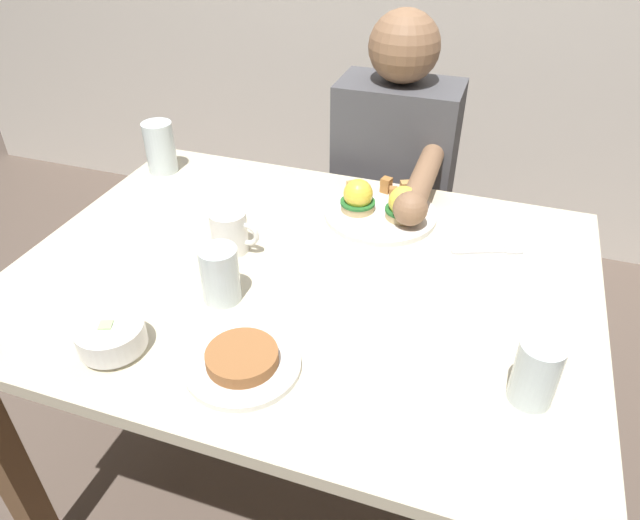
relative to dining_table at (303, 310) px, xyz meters
The scene contains 11 objects.
ground_plane 0.63m from the dining_table, ahead, with size 6.00×6.00×0.00m, color brown.
dining_table is the anchor object (origin of this frame).
eggs_benedict_plate 0.32m from the dining_table, 69.27° to the left, with size 0.27×0.27×0.09m.
fruit_bowl 0.42m from the dining_table, 126.08° to the right, with size 0.12×0.12×0.06m.
coffee_mug 0.24m from the dining_table, behind, with size 0.11×0.08×0.09m.
fork 0.44m from the dining_table, 28.77° to the left, with size 0.15×0.07×0.00m.
water_glass_near 0.64m from the dining_table, 148.82° to the left, with size 0.08×0.08×0.14m.
water_glass_far 0.53m from the dining_table, 23.26° to the right, with size 0.07×0.07×0.12m.
water_glass_extra 0.24m from the dining_table, 131.76° to the right, with size 0.07×0.07×0.12m.
side_plate 0.31m from the dining_table, 89.34° to the right, with size 0.20×0.20×0.04m.
diner_person 0.60m from the dining_table, 84.07° to the left, with size 0.34×0.54×1.14m.
Camera 1 is at (0.35, -0.90, 1.46)m, focal length 32.23 mm.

